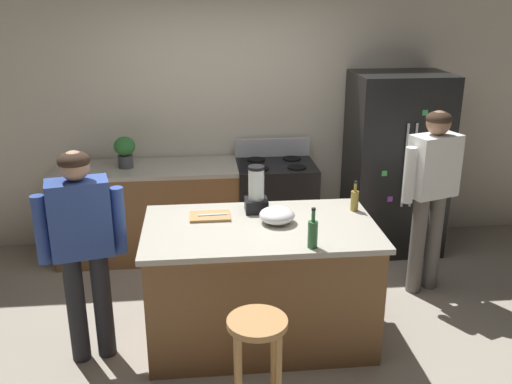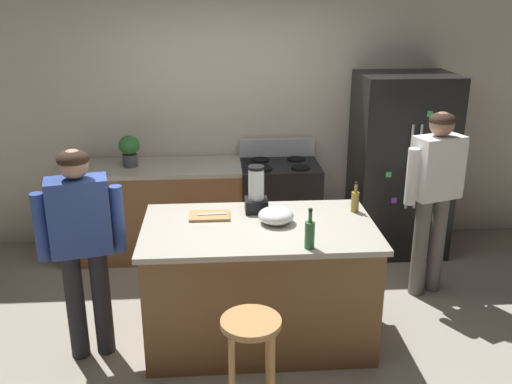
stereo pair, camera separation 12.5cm
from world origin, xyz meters
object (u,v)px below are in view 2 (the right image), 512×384
object	(u,v)px
bottle_vinegar	(355,201)
chef_knife	(212,214)
person_by_island_left	(81,236)
bottle_olive_oil	(310,234)
blender_appliance	(257,193)
potted_plant	(129,149)
cutting_board	(209,216)
stove_range	(279,207)
person_by_sink_right	(435,187)
mixing_bowl	(276,215)
refrigerator	(400,165)
bar_stool	(251,343)
kitchen_island	(259,282)

from	to	relation	value
bottle_vinegar	chef_knife	distance (m)	1.09
person_by_island_left	bottle_olive_oil	size ratio (longest dim) A/B	5.59
bottle_vinegar	person_by_island_left	bearing A→B (deg)	-169.76
person_by_island_left	blender_appliance	xyz separation A→B (m)	(1.23, 0.41, 0.14)
person_by_island_left	potted_plant	world-z (taller)	person_by_island_left
bottle_olive_oil	cutting_board	bearing A→B (deg)	137.99
stove_range	person_by_sink_right	bearing A→B (deg)	-38.15
blender_appliance	person_by_sink_right	bearing A→B (deg)	11.60
mixing_bowl	cutting_board	distance (m)	0.51
refrigerator	bar_stool	xyz separation A→B (m)	(-1.63, -2.39, -0.35)
mixing_bowl	stove_range	bearing A→B (deg)	82.54
bar_stool	chef_knife	xyz separation A→B (m)	(-0.22, 1.08, 0.40)
person_by_island_left	bottle_vinegar	world-z (taller)	person_by_island_left
refrigerator	bar_stool	distance (m)	2.91
person_by_island_left	person_by_sink_right	xyz separation A→B (m)	(2.73, 0.72, 0.04)
bar_stool	kitchen_island	bearing A→B (deg)	82.65
bar_stool	bottle_olive_oil	distance (m)	0.80
stove_range	mixing_bowl	size ratio (longest dim) A/B	4.25
person_by_island_left	mixing_bowl	size ratio (longest dim) A/B	5.97
stove_range	potted_plant	xyz separation A→B (m)	(-1.44, 0.03, 0.62)
stove_range	blender_appliance	distance (m)	1.42
blender_appliance	bottle_vinegar	world-z (taller)	blender_appliance
person_by_island_left	kitchen_island	bearing A→B (deg)	6.06
bottle_vinegar	cutting_board	world-z (taller)	bottle_vinegar
blender_appliance	mixing_bowl	xyz separation A→B (m)	(0.12, -0.24, -0.09)
bar_stool	bottle_vinegar	bearing A→B (deg)	52.19
chef_knife	bottle_vinegar	bearing A→B (deg)	-1.03
person_by_sink_right	cutting_board	world-z (taller)	person_by_sink_right
kitchen_island	refrigerator	world-z (taller)	refrigerator
bottle_olive_oil	bottle_vinegar	bearing A→B (deg)	54.31
blender_appliance	chef_knife	world-z (taller)	blender_appliance
bar_stool	potted_plant	xyz separation A→B (m)	(-1.01, 2.44, 0.55)
cutting_board	blender_appliance	bearing A→B (deg)	14.01
blender_appliance	bottle_vinegar	xyz separation A→B (m)	(0.75, -0.05, -0.07)
person_by_island_left	cutting_board	size ratio (longest dim) A/B	5.15
bottle_olive_oil	potted_plant	bearing A→B (deg)	126.06
kitchen_island	blender_appliance	world-z (taller)	blender_appliance
stove_range	bar_stool	distance (m)	2.45
mixing_bowl	chef_knife	bearing A→B (deg)	162.06
bar_stool	cutting_board	bearing A→B (deg)	102.60
stove_range	bar_stool	bearing A→B (deg)	-100.23
bottle_vinegar	person_by_sink_right	bearing A→B (deg)	25.48
refrigerator	person_by_island_left	distance (m)	3.19
kitchen_island	stove_range	distance (m)	1.56
stove_range	potted_plant	size ratio (longest dim) A/B	3.67
refrigerator	chef_knife	xyz separation A→B (m)	(-1.85, -1.31, 0.05)
bottle_olive_oil	chef_knife	distance (m)	0.87
potted_plant	bottle_vinegar	xyz separation A→B (m)	(1.87, -1.32, -0.09)
person_by_island_left	potted_plant	bearing A→B (deg)	86.46
stove_range	chef_knife	xyz separation A→B (m)	(-0.66, -1.33, 0.47)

